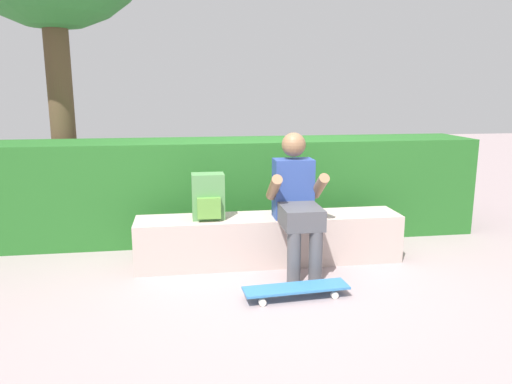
% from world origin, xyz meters
% --- Properties ---
extents(ground_plane, '(24.00, 24.00, 0.00)m').
position_xyz_m(ground_plane, '(0.00, 0.00, 0.00)').
color(ground_plane, gray).
extents(bench_main, '(2.38, 0.43, 0.43)m').
position_xyz_m(bench_main, '(0.00, 0.32, 0.22)').
color(bench_main, '#B9A49B').
rests_on(bench_main, ground).
extents(person_skater, '(0.49, 0.62, 1.18)m').
position_xyz_m(person_skater, '(0.20, 0.11, 0.63)').
color(person_skater, '#2D4793').
rests_on(person_skater, ground).
extents(skateboard_near_person, '(0.81, 0.26, 0.09)m').
position_xyz_m(skateboard_near_person, '(0.06, -0.49, 0.07)').
color(skateboard_near_person, teal).
rests_on(skateboard_near_person, ground).
extents(backpack_on_bench, '(0.28, 0.23, 0.40)m').
position_xyz_m(backpack_on_bench, '(-0.55, 0.31, 0.62)').
color(backpack_on_bench, '#51894C').
rests_on(backpack_on_bench, bench_main).
extents(hedge_row, '(5.42, 0.75, 1.03)m').
position_xyz_m(hedge_row, '(-0.39, 1.21, 0.51)').
color(hedge_row, '#246223').
rests_on(hedge_row, ground).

